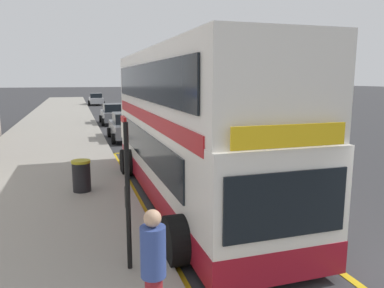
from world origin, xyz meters
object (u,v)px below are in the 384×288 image
at_px(parked_car_white_distant, 237,121).
at_px(litter_bin, 81,176).
at_px(double_decker_bus, 186,130).
at_px(bus_stop_sign, 127,182).
at_px(parked_car_grey_ahead, 114,114).
at_px(pedestrian_waiting_near_sign, 153,268).
at_px(parked_car_silver_behind, 96,99).
at_px(parked_car_grey_kerbside, 127,126).

height_order(parked_car_white_distant, litter_bin, parked_car_white_distant).
bearing_deg(double_decker_bus, litter_bin, 160.26).
relative_size(bus_stop_sign, litter_bin, 2.84).
distance_m(bus_stop_sign, parked_car_grey_ahead, 23.84).
distance_m(pedestrian_waiting_near_sign, litter_bin, 7.20).
bearing_deg(parked_car_white_distant, pedestrian_waiting_near_sign, -120.12).
xyz_separation_m(bus_stop_sign, litter_bin, (-0.73, 5.14, -1.13)).
relative_size(parked_car_silver_behind, parked_car_grey_ahead, 1.00).
height_order(parked_car_grey_ahead, parked_car_white_distant, same).
bearing_deg(parked_car_grey_ahead, pedestrian_waiting_near_sign, 83.28).
bearing_deg(parked_car_grey_ahead, double_decker_bus, 88.47).
relative_size(pedestrian_waiting_near_sign, litter_bin, 1.83).
relative_size(double_decker_bus, parked_car_grey_ahead, 2.66).
xyz_separation_m(bus_stop_sign, parked_car_silver_behind, (2.04, 46.16, -0.97)).
xyz_separation_m(double_decker_bus, litter_bin, (-3.07, 1.10, -1.43)).
relative_size(double_decker_bus, pedestrian_waiting_near_sign, 6.23).
relative_size(parked_car_grey_ahead, pedestrian_waiting_near_sign, 2.34).
bearing_deg(double_decker_bus, pedestrian_waiting_near_sign, -110.63).
bearing_deg(bus_stop_sign, parked_car_grey_kerbside, 82.34).
distance_m(bus_stop_sign, pedestrian_waiting_near_sign, 2.10).
bearing_deg(parked_car_silver_behind, bus_stop_sign, 86.25).
distance_m(parked_car_silver_behind, pedestrian_waiting_near_sign, 48.20).
bearing_deg(parked_car_grey_ahead, litter_bin, 79.12).
xyz_separation_m(double_decker_bus, pedestrian_waiting_near_sign, (-2.27, -6.04, -0.94)).
xyz_separation_m(parked_car_white_distant, pedestrian_waiting_near_sign, (-9.56, -18.31, 0.32)).
relative_size(parked_car_grey_kerbside, litter_bin, 4.29).
bearing_deg(parked_car_grey_ahead, parked_car_grey_kerbside, 87.51).
bearing_deg(parked_car_grey_ahead, bus_stop_sign, 82.75).
height_order(double_decker_bus, parked_car_silver_behind, double_decker_bus).
distance_m(double_decker_bus, litter_bin, 3.56).
distance_m(parked_car_grey_kerbside, litter_bin, 10.67).
bearing_deg(pedestrian_waiting_near_sign, parked_car_silver_behind, 87.64).
bearing_deg(litter_bin, pedestrian_waiting_near_sign, -83.67).
relative_size(parked_car_white_distant, pedestrian_waiting_near_sign, 2.34).
bearing_deg(double_decker_bus, parked_car_white_distant, 59.29).
relative_size(parked_car_white_distant, parked_car_grey_kerbside, 1.00).
xyz_separation_m(bus_stop_sign, parked_car_white_distant, (9.62, 16.31, -0.97)).
bearing_deg(double_decker_bus, parked_car_silver_behind, 90.40).
distance_m(bus_stop_sign, parked_car_silver_behind, 46.21).
distance_m(bus_stop_sign, litter_bin, 5.31).
height_order(parked_car_white_distant, pedestrian_waiting_near_sign, pedestrian_waiting_near_sign).
xyz_separation_m(parked_car_silver_behind, parked_car_grey_ahead, (0.09, -22.43, 0.00)).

